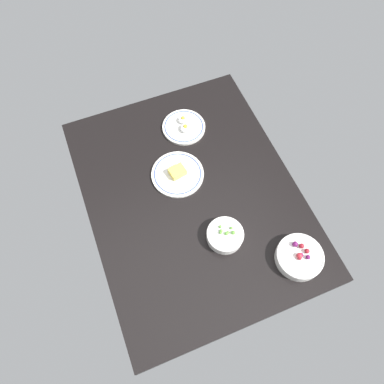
# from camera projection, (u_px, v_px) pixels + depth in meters

# --- Properties ---
(dining_table) EXTENTS (1.11, 0.86, 0.04)m
(dining_table) POSITION_uv_depth(u_px,v_px,m) (192.00, 196.00, 1.52)
(dining_table) COLOR black
(dining_table) RESTS_ON ground
(plate_eggs) EXTENTS (0.20, 0.20, 0.05)m
(plate_eggs) POSITION_uv_depth(u_px,v_px,m) (184.00, 126.00, 1.65)
(plate_eggs) COLOR white
(plate_eggs) RESTS_ON dining_table
(plate_cheese) EXTENTS (0.22, 0.22, 0.04)m
(plate_cheese) POSITION_uv_depth(u_px,v_px,m) (178.00, 174.00, 1.54)
(plate_cheese) COLOR white
(plate_cheese) RESTS_ON dining_table
(bowl_berries) EXTENTS (0.18, 0.18, 0.06)m
(bowl_berries) POSITION_uv_depth(u_px,v_px,m) (299.00, 257.00, 1.36)
(bowl_berries) COLOR white
(bowl_berries) RESTS_ON dining_table
(bowl_peas) EXTENTS (0.15, 0.15, 0.06)m
(bowl_peas) POSITION_uv_depth(u_px,v_px,m) (225.00, 235.00, 1.40)
(bowl_peas) COLOR white
(bowl_peas) RESTS_ON dining_table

